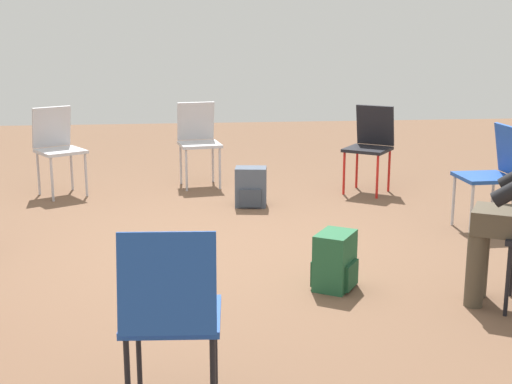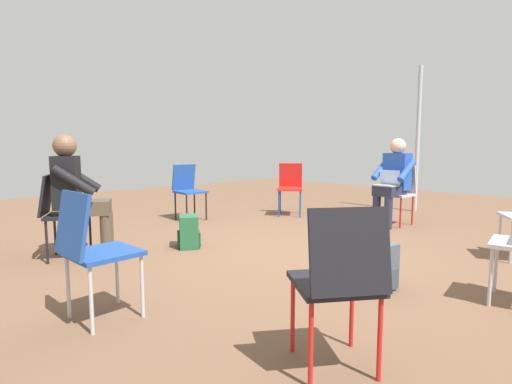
{
  "view_description": "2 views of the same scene",
  "coord_description": "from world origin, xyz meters",
  "views": [
    {
      "loc": [
        -5.04,
        0.25,
        1.62
      ],
      "look_at": [
        -0.32,
        -0.25,
        0.5
      ],
      "focal_mm": 50.0,
      "sensor_mm": 36.0,
      "label": 1
    },
    {
      "loc": [
        2.77,
        -3.2,
        1.12
      ],
      "look_at": [
        -0.28,
        -0.22,
        0.63
      ],
      "focal_mm": 28.0,
      "sensor_mm": 36.0,
      "label": 2
    }
  ],
  "objects": [
    {
      "name": "tent_pole_far",
      "position": [
        -0.22,
        3.6,
        1.24
      ],
      "size": [
        0.07,
        0.07,
        2.48
      ],
      "primitive_type": "cylinder",
      "color": "#B2B2B7",
      "rests_on": "ground"
    },
    {
      "name": "person_in_black",
      "position": [
        -1.31,
        -1.72,
        0.69
      ],
      "size": [
        0.62,
        0.63,
        1.24
      ],
      "rotation": [
        0.0,
        0.0,
        -0.52
      ],
      "color": "#4C4233",
      "rests_on": "ground"
    },
    {
      "name": "chair_south",
      "position": [
        0.28,
        -2.22,
        0.5
      ],
      "size": [
        0.42,
        0.45,
        0.85
      ],
      "rotation": [
        0.0,
        0.0,
        0.04
      ],
      "color": "#1E4799",
      "rests_on": "ground"
    },
    {
      "name": "chair_northwest",
      "position": [
        -1.5,
        1.76,
        0.5
      ],
      "size": [
        0.58,
        0.58,
        0.85
      ],
      "rotation": [
        0.0,
        0.0,
        -2.47
      ],
      "color": "red",
      "rests_on": "ground"
    },
    {
      "name": "backpack_near_laptop_user",
      "position": [
        1.26,
        -0.38,
        0.16
      ],
      "size": [
        0.28,
        0.31,
        0.36
      ],
      "rotation": [
        0.0,
        0.0,
        1.42
      ],
      "color": "#475160",
      "rests_on": "ground"
    },
    {
      "name": "chair_southeast",
      "position": [
        1.72,
        -1.6,
        0.5
      ],
      "size": [
        0.58,
        0.57,
        0.85
      ],
      "rotation": [
        0.0,
        0.0,
        0.95
      ],
      "color": "black",
      "rests_on": "ground"
    },
    {
      "name": "person_with_laptop",
      "position": [
        0.12,
        2.1,
        0.69
      ],
      "size": [
        0.51,
        0.53,
        1.24
      ],
      "rotation": [
        0.0,
        0.0,
        3.1
      ],
      "color": "#23283D",
      "rests_on": "ground"
    },
    {
      "name": "chair_north",
      "position": [
        0.12,
        2.27,
        0.5
      ],
      "size": [
        0.42,
        0.45,
        0.85
      ],
      "rotation": [
        0.0,
        0.0,
        3.1
      ],
      "color": "#B7B7BC",
      "rests_on": "ground"
    },
    {
      "name": "chair_west",
      "position": [
        -2.32,
        0.31,
        0.5
      ],
      "size": [
        0.46,
        0.43,
        0.85
      ],
      "rotation": [
        0.0,
        0.0,
        -1.64
      ],
      "color": "#1E4799",
      "rests_on": "ground"
    },
    {
      "name": "chair_southwest",
      "position": [
        -1.39,
        -1.86,
        0.5
      ],
      "size": [
        0.56,
        0.57,
        0.85
      ],
      "rotation": [
        0.0,
        0.0,
        -0.52
      ],
      "color": "black",
      "rests_on": "ground"
    },
    {
      "name": "ground_plane",
      "position": [
        0.0,
        0.0,
        0.0
      ],
      "size": [
        14.0,
        14.0,
        0.0
      ],
      "primitive_type": "plane",
      "color": "brown"
    },
    {
      "name": "backpack_by_empty_chair",
      "position": [
        -0.87,
        -0.69,
        0.16
      ],
      "size": [
        0.34,
        0.32,
        0.36
      ],
      "rotation": [
        0.0,
        0.0,
        5.72
      ],
      "color": "#235B38",
      "rests_on": "ground"
    }
  ]
}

